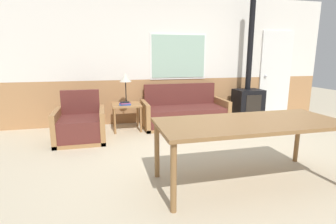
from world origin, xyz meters
TOP-DOWN VIEW (x-y plane):
  - ground_plane at (0.00, 0.00)m, footprint 16.00×16.00m
  - wall_back at (0.00, 2.63)m, footprint 7.20×0.09m
  - couch at (0.04, 2.13)m, footprint 1.73×0.81m
  - armchair at (-1.99, 1.60)m, footprint 0.83×0.82m
  - side_table at (-1.15, 2.09)m, footprint 0.55×0.55m
  - table_lamp at (-1.14, 2.18)m, footprint 0.23×0.23m
  - book_stack at (-1.19, 1.99)m, footprint 0.22×0.18m
  - dining_table at (-0.00, -0.46)m, footprint 2.09×0.88m
  - wood_stove at (1.57, 2.22)m, footprint 0.60×0.48m
  - entry_door at (2.48, 2.57)m, footprint 0.83×0.09m

SIDE VIEW (x-z plane):
  - ground_plane at x=0.00m, z-range 0.00..0.00m
  - couch at x=0.04m, z-range -0.17..0.67m
  - armchair at x=-1.99m, z-range -0.17..0.67m
  - side_table at x=-1.15m, z-range 0.18..0.70m
  - book_stack at x=-1.19m, z-range 0.52..0.58m
  - wood_stove at x=1.57m, z-range -0.73..1.87m
  - dining_table at x=0.00m, z-range 0.30..1.03m
  - table_lamp at x=-1.14m, z-range 0.70..1.29m
  - entry_door at x=2.48m, z-range 0.00..2.00m
  - wall_back at x=0.00m, z-range 0.00..2.70m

